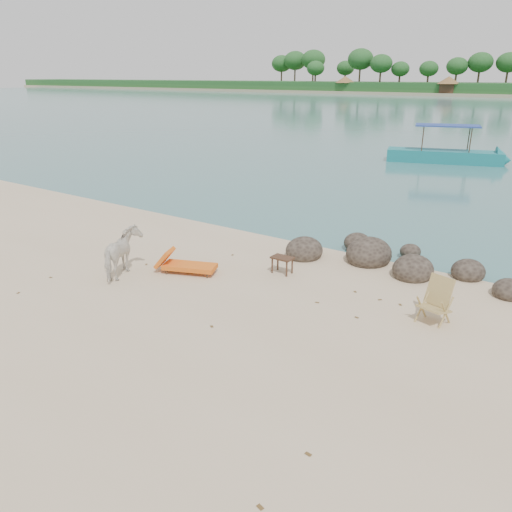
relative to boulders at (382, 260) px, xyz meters
The scene contains 7 objects.
boulders is the anchor object (origin of this frame).
cow 7.04m from the boulders, 138.94° to the right, with size 0.67×1.47×1.24m, color white.
side_table 2.88m from the boulders, 133.15° to the right, with size 0.57×0.36×0.46m, color #332214, non-canonical shape.
lounge_chair 5.31m from the boulders, 139.03° to the right, with size 1.76×0.62×0.53m, color #EC551B, non-canonical shape.
deck_chair 3.44m from the boulders, 50.66° to the right, with size 0.61×0.67×0.96m, color tan, non-canonical shape.
boat_near 19.60m from the boulders, 100.67° to the left, with size 7.48×1.68×3.63m, color #167379, non-canonical shape.
dead_leaves 4.68m from the boulders, 111.98° to the right, with size 8.82×7.18×0.00m.
Camera 1 is at (6.96, -7.07, 5.03)m, focal length 35.00 mm.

